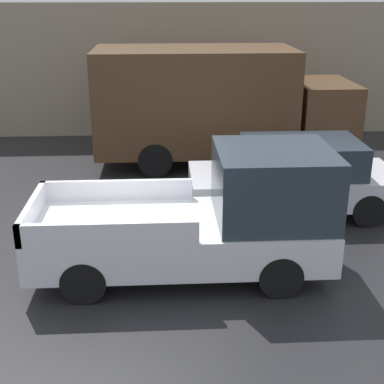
% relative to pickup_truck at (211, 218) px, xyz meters
% --- Properties ---
extents(ground_plane, '(60.00, 60.00, 0.00)m').
position_rel_pickup_truck_xyz_m(ground_plane, '(-1.23, -0.09, -1.00)').
color(ground_plane, '#232326').
extents(building_wall, '(28.00, 0.15, 4.23)m').
position_rel_pickup_truck_xyz_m(building_wall, '(-1.23, 9.40, 1.11)').
color(building_wall, gray).
rests_on(building_wall, ground).
extents(pickup_truck, '(5.02, 2.01, 2.20)m').
position_rel_pickup_truck_xyz_m(pickup_truck, '(0.00, 0.00, 0.00)').
color(pickup_truck, silver).
rests_on(pickup_truck, ground).
extents(car, '(4.49, 1.88, 1.62)m').
position_rel_pickup_truck_xyz_m(car, '(2.08, 2.54, -0.18)').
color(car, silver).
rests_on(car, ground).
extents(delivery_truck, '(7.01, 2.62, 3.16)m').
position_rel_pickup_truck_xyz_m(delivery_truck, '(0.65, 6.24, 0.70)').
color(delivery_truck, '#4C331E').
rests_on(delivery_truck, ground).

